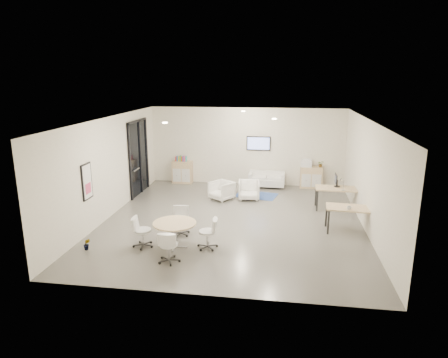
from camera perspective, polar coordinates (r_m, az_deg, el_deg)
room_shell at (r=12.26m, az=1.27°, el=1.07°), size 9.60×10.60×4.80m
glass_door at (r=15.62m, az=-12.11°, el=3.32°), size 0.09×1.90×2.85m
artwork at (r=11.95m, az=-19.00°, el=-0.36°), size 0.05×0.54×1.04m
wall_tv at (r=16.55m, az=4.95°, el=5.09°), size 0.98×0.06×0.58m
ceiling_spots at (r=12.84m, az=0.89°, el=8.84°), size 3.14×4.14×0.03m
sideboard_left at (r=17.10m, az=-5.96°, el=0.99°), size 0.84×0.43×0.94m
sideboard_right at (r=16.63m, az=12.34°, el=0.24°), size 0.88×0.43×0.88m
books at (r=16.98m, az=-6.15°, el=2.90°), size 0.48×0.14×0.22m
printer at (r=16.49m, az=11.69°, el=2.25°), size 0.47×0.40×0.31m
loveseat at (r=16.51m, az=6.12°, el=-0.13°), size 1.46×0.75×0.54m
blue_rug at (r=15.38m, az=4.61°, el=-2.32°), size 1.71×1.32×0.01m
armchair_left at (r=14.72m, az=-0.34°, el=-1.53°), size 1.00×0.99×0.76m
armchair_right at (r=14.78m, az=3.57°, el=-1.46°), size 0.82×0.78×0.77m
desk_rear at (r=14.12m, az=15.87°, el=-1.53°), size 1.47×0.76×0.76m
desk_front at (r=12.23m, az=17.73°, el=-4.22°), size 1.48×0.82×0.74m
monitor at (r=14.18m, az=15.72°, el=-0.14°), size 0.20×0.50×0.44m
round_table at (r=10.70m, az=-7.07°, el=-6.61°), size 1.15×1.15×0.70m
meeting_chairs at (r=10.77m, az=-7.03°, el=-7.64°), size 2.35×2.35×0.82m
plant_cabinet at (r=16.51m, az=13.62°, el=2.01°), size 0.33×0.34×0.21m
plant_floor at (r=11.27m, az=-18.97°, el=-9.21°), size 0.26×0.35×0.14m
cup at (r=11.97m, az=17.45°, el=-3.90°), size 0.14×0.12×0.13m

